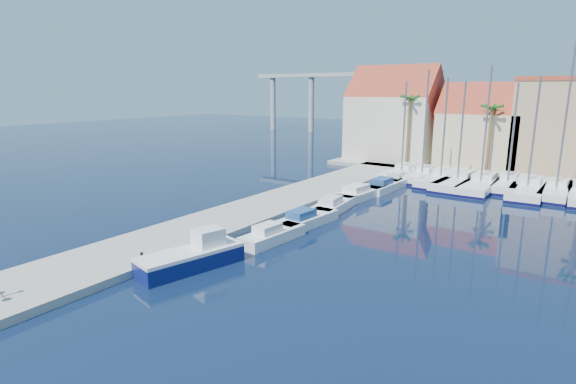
% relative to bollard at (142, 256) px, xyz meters
% --- Properties ---
extents(ground, '(260.00, 260.00, 0.00)m').
position_rel_bollard_xyz_m(ground, '(6.87, -0.06, -0.72)').
color(ground, black).
rests_on(ground, ground).
extents(quay_west, '(6.00, 77.00, 0.50)m').
position_rel_bollard_xyz_m(quay_west, '(-2.13, 13.44, -0.47)').
color(quay_west, gray).
rests_on(quay_west, ground).
extents(shore_north, '(54.00, 16.00, 0.50)m').
position_rel_bollard_xyz_m(shore_north, '(16.87, 47.94, -0.47)').
color(shore_north, gray).
rests_on(shore_north, ground).
extents(bollard, '(0.18, 0.18, 0.45)m').
position_rel_bollard_xyz_m(bollard, '(0.00, 0.00, 0.00)').
color(bollard, black).
rests_on(bollard, quay_west).
extents(fishing_boat, '(3.55, 6.71, 2.24)m').
position_rel_bollard_xyz_m(fishing_boat, '(2.59, 1.73, 0.02)').
color(fishing_boat, '#0E1754').
rests_on(fishing_boat, ground).
extents(motorboat_west_0, '(2.19, 5.54, 1.40)m').
position_rel_bollard_xyz_m(motorboat_west_0, '(3.63, 8.19, -0.21)').
color(motorboat_west_0, white).
rests_on(motorboat_west_0, ground).
extents(motorboat_west_1, '(2.53, 6.41, 1.40)m').
position_rel_bollard_xyz_m(motorboat_west_1, '(3.49, 12.79, -0.21)').
color(motorboat_west_1, white).
rests_on(motorboat_west_1, ground).
extents(motorboat_west_2, '(2.70, 6.57, 1.40)m').
position_rel_bollard_xyz_m(motorboat_west_2, '(3.09, 17.95, -0.21)').
color(motorboat_west_2, white).
rests_on(motorboat_west_2, ground).
extents(motorboat_west_3, '(2.99, 7.45, 1.40)m').
position_rel_bollard_xyz_m(motorboat_west_3, '(2.86, 23.67, -0.21)').
color(motorboat_west_3, white).
rests_on(motorboat_west_3, ground).
extents(motorboat_west_4, '(2.51, 7.06, 1.40)m').
position_rel_bollard_xyz_m(motorboat_west_4, '(3.44, 28.43, -0.21)').
color(motorboat_west_4, white).
rests_on(motorboat_west_4, ground).
extents(motorboat_west_5, '(2.50, 6.83, 1.40)m').
position_rel_bollard_xyz_m(motorboat_west_5, '(3.14, 32.93, -0.21)').
color(motorboat_west_5, white).
rests_on(motorboat_west_5, ground).
extents(motorboat_west_6, '(2.96, 7.21, 1.40)m').
position_rel_bollard_xyz_m(motorboat_west_6, '(3.12, 38.66, -0.21)').
color(motorboat_west_6, white).
rests_on(motorboat_west_6, ground).
extents(sailboat_0, '(2.93, 9.92, 11.41)m').
position_rel_bollard_xyz_m(sailboat_0, '(2.57, 36.36, -0.15)').
color(sailboat_0, white).
rests_on(sailboat_0, ground).
extents(sailboat_1, '(2.53, 8.64, 12.70)m').
position_rel_bollard_xyz_m(sailboat_1, '(5.09, 36.24, -0.11)').
color(sailboat_1, white).
rests_on(sailboat_1, ground).
extents(sailboat_2, '(3.40, 10.69, 11.77)m').
position_rel_bollard_xyz_m(sailboat_2, '(7.51, 35.64, -0.15)').
color(sailboat_2, white).
rests_on(sailboat_2, ground).
extents(sailboat_3, '(3.67, 11.52, 11.40)m').
position_rel_bollard_xyz_m(sailboat_3, '(9.48, 35.22, -0.17)').
color(sailboat_3, white).
rests_on(sailboat_3, ground).
extents(sailboat_4, '(3.14, 11.64, 12.93)m').
position_rel_bollard_xyz_m(sailboat_4, '(11.86, 35.23, -0.15)').
color(sailboat_4, white).
rests_on(sailboat_4, ground).
extents(sailboat_5, '(2.74, 9.24, 11.16)m').
position_rel_bollard_xyz_m(sailboat_5, '(14.20, 36.77, -0.14)').
color(sailboat_5, white).
rests_on(sailboat_5, ground).
extents(sailboat_6, '(3.53, 11.87, 11.82)m').
position_rel_bollard_xyz_m(sailboat_6, '(16.29, 35.47, -0.17)').
color(sailboat_6, white).
rests_on(sailboat_6, ground).
extents(sailboat_7, '(2.83, 9.71, 14.95)m').
position_rel_bollard_xyz_m(sailboat_7, '(18.82, 35.82, -0.10)').
color(sailboat_7, white).
rests_on(sailboat_7, ground).
extents(building_0, '(12.30, 9.00, 13.50)m').
position_rel_bollard_xyz_m(building_0, '(-3.13, 46.94, 5.80)').
color(building_0, beige).
rests_on(building_0, shore_north).
extents(building_1, '(10.30, 8.00, 11.00)m').
position_rel_bollard_xyz_m(building_1, '(8.87, 46.94, 4.57)').
color(building_1, beige).
rests_on(building_1, shore_north).
extents(palm_0, '(2.60, 2.60, 10.15)m').
position_rel_bollard_xyz_m(palm_0, '(0.87, 41.94, 8.36)').
color(palm_0, brown).
rests_on(palm_0, shore_north).
extents(palm_1, '(2.60, 2.60, 9.15)m').
position_rel_bollard_xyz_m(palm_1, '(10.87, 41.94, 7.41)').
color(palm_1, brown).
rests_on(palm_1, shore_north).
extents(viaduct, '(48.00, 2.20, 14.45)m').
position_rel_bollard_xyz_m(viaduct, '(-32.21, 81.94, 9.53)').
color(viaduct, '#9E9E99').
rests_on(viaduct, ground).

